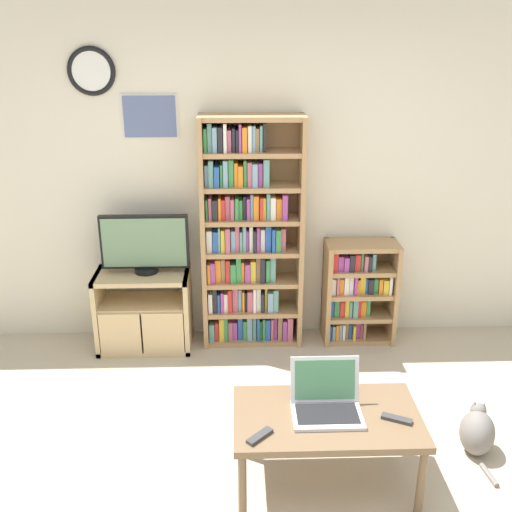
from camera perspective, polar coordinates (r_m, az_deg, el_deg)
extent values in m
cube|color=beige|center=(4.68, 0.53, 7.31)|extent=(6.53, 0.06, 2.60)
torus|color=black|center=(4.63, -15.41, 16.61)|extent=(0.35, 0.04, 0.35)
cylinder|color=white|center=(4.63, -15.41, 16.61)|extent=(0.28, 0.02, 0.28)
cube|color=silver|center=(4.59, -10.07, 12.95)|extent=(0.42, 0.01, 0.33)
cube|color=slate|center=(4.59, -10.08, 12.94)|extent=(0.38, 0.02, 0.30)
cube|color=tan|center=(4.90, -14.61, -5.04)|extent=(0.04, 0.41, 0.63)
cube|color=tan|center=(4.79, -6.47, -5.05)|extent=(0.04, 0.41, 0.63)
cube|color=tan|center=(4.71, -10.82, -1.82)|extent=(0.73, 0.41, 0.04)
cube|color=tan|center=(4.97, -10.36, -8.14)|extent=(0.73, 0.41, 0.04)
cube|color=tan|center=(4.81, -10.64, -4.39)|extent=(0.66, 0.37, 0.04)
cube|color=tan|center=(4.74, -12.80, -7.25)|extent=(0.32, 0.02, 0.34)
cube|color=tan|center=(4.69, -8.83, -7.28)|extent=(0.32, 0.02, 0.34)
cylinder|color=black|center=(4.71, -10.38, -1.29)|extent=(0.18, 0.18, 0.04)
cube|color=black|center=(4.63, -10.57, 1.35)|extent=(0.67, 0.05, 0.42)
cube|color=slate|center=(4.60, -10.62, 1.23)|extent=(0.63, 0.01, 0.38)
cube|color=tan|center=(4.61, -5.00, 1.93)|extent=(0.04, 0.29, 1.82)
cube|color=tan|center=(4.63, 4.25, 2.03)|extent=(0.04, 0.29, 1.82)
cube|color=tan|center=(4.73, -0.41, 2.53)|extent=(0.78, 0.02, 1.82)
cube|color=tan|center=(4.96, -0.34, -7.78)|extent=(0.71, 0.25, 0.04)
cube|color=tan|center=(4.85, -0.35, -5.14)|extent=(0.71, 0.25, 0.04)
cube|color=tan|center=(4.74, -0.36, -2.38)|extent=(0.71, 0.25, 0.04)
cube|color=tan|center=(4.64, -0.36, 0.50)|extent=(0.71, 0.25, 0.04)
cube|color=tan|center=(4.56, -0.37, 3.50)|extent=(0.71, 0.25, 0.04)
cube|color=tan|center=(4.49, -0.38, 6.60)|extent=(0.71, 0.25, 0.04)
cube|color=tan|center=(4.43, -0.39, 9.78)|extent=(0.71, 0.25, 0.04)
cube|color=tan|center=(4.39, -0.40, 13.04)|extent=(0.71, 0.25, 0.04)
cube|color=#5B9389|center=(4.93, -4.19, -6.81)|extent=(0.04, 0.23, 0.15)
cube|color=red|center=(4.93, -3.73, -6.74)|extent=(0.03, 0.21, 0.16)
cube|color=gold|center=(4.92, -3.27, -6.57)|extent=(0.04, 0.21, 0.20)
cube|color=#388947|center=(4.92, -2.86, -6.54)|extent=(0.03, 0.22, 0.20)
cube|color=#B75B70|center=(4.93, -2.45, -6.73)|extent=(0.03, 0.20, 0.16)
cube|color=#9E4293|center=(4.93, -2.02, -6.73)|extent=(0.04, 0.18, 0.15)
cube|color=#2856A8|center=(4.92, -1.52, -6.52)|extent=(0.04, 0.18, 0.19)
cube|color=#388947|center=(4.93, -1.07, -6.66)|extent=(0.03, 0.19, 0.17)
cube|color=#759EB7|center=(4.92, -0.62, -6.52)|extent=(0.04, 0.20, 0.20)
cube|color=#5B9389|center=(4.92, -0.16, -6.51)|extent=(0.03, 0.20, 0.20)
cube|color=#2856A8|center=(4.91, 0.18, -6.51)|extent=(0.02, 0.23, 0.21)
cube|color=#388947|center=(4.94, 0.43, -6.68)|extent=(0.02, 0.18, 0.16)
cube|color=#388947|center=(4.93, 0.72, -6.57)|extent=(0.02, 0.20, 0.19)
cube|color=#2856A8|center=(4.93, 1.09, -6.58)|extent=(0.04, 0.21, 0.18)
cube|color=#B75B70|center=(4.93, 1.49, -6.53)|extent=(0.02, 0.20, 0.19)
cube|color=#9E4293|center=(4.94, 1.82, -6.49)|extent=(0.03, 0.18, 0.19)
cube|color=#93704C|center=(4.93, 2.24, -6.45)|extent=(0.03, 0.21, 0.20)
cube|color=#9E4293|center=(4.93, 2.68, -6.62)|extent=(0.03, 0.23, 0.17)
cube|color=#B75B70|center=(4.93, 3.17, -6.47)|extent=(0.04, 0.23, 0.20)
cube|color=white|center=(4.82, -4.32, -4.08)|extent=(0.03, 0.22, 0.16)
cube|color=#232328|center=(4.81, -3.90, -3.85)|extent=(0.03, 0.22, 0.20)
cube|color=#2856A8|center=(4.81, -3.54, -4.09)|extent=(0.02, 0.21, 0.16)
cube|color=#9E4293|center=(4.81, -3.22, -4.03)|extent=(0.02, 0.21, 0.17)
cube|color=white|center=(4.82, -2.88, -4.08)|extent=(0.03, 0.20, 0.16)
cube|color=red|center=(4.80, -2.49, -3.89)|extent=(0.03, 0.22, 0.19)
cube|color=#B75B70|center=(4.81, -2.01, -3.81)|extent=(0.04, 0.19, 0.20)
cube|color=#759EB7|center=(4.81, -1.54, -3.88)|extent=(0.03, 0.18, 0.19)
cube|color=orange|center=(4.81, -1.22, -3.97)|extent=(0.02, 0.21, 0.18)
cube|color=#232328|center=(4.82, -1.00, -4.01)|extent=(0.02, 0.19, 0.16)
cube|color=#B75B70|center=(4.81, -0.60, -3.95)|extent=(0.04, 0.21, 0.18)
cube|color=white|center=(4.80, -0.17, -3.81)|extent=(0.02, 0.22, 0.20)
cube|color=white|center=(4.81, 0.21, -3.81)|extent=(0.04, 0.19, 0.20)
cube|color=#232328|center=(4.82, 0.61, -4.06)|extent=(0.02, 0.22, 0.16)
cube|color=gold|center=(4.82, 0.91, -3.80)|extent=(0.02, 0.18, 0.19)
cube|color=#759EB7|center=(4.82, 1.33, -3.99)|extent=(0.04, 0.22, 0.17)
cube|color=#5B9389|center=(4.82, 1.84, -3.86)|extent=(0.04, 0.21, 0.19)
cube|color=orange|center=(4.71, -4.47, -1.31)|extent=(0.02, 0.23, 0.16)
cube|color=#9E4293|center=(4.71, -4.10, -1.24)|extent=(0.04, 0.22, 0.17)
cube|color=orange|center=(4.71, -3.61, -1.11)|extent=(0.04, 0.19, 0.19)
cube|color=#93704C|center=(4.71, -3.14, -1.07)|extent=(0.03, 0.19, 0.19)
cube|color=red|center=(4.71, -2.70, -1.12)|extent=(0.03, 0.21, 0.19)
cube|color=#388947|center=(4.71, -2.19, -1.29)|extent=(0.04, 0.22, 0.16)
cube|color=#388947|center=(4.70, -1.68, -0.98)|extent=(0.04, 0.21, 0.21)
cube|color=orange|center=(4.71, -1.28, -1.20)|extent=(0.02, 0.20, 0.17)
cube|color=#9E4293|center=(4.71, -0.83, -1.28)|extent=(0.04, 0.22, 0.16)
cube|color=gold|center=(4.71, -0.31, -1.15)|extent=(0.04, 0.20, 0.17)
cube|color=#93704C|center=(4.71, 0.17, -1.00)|extent=(0.03, 0.19, 0.20)
cube|color=#232328|center=(4.70, 0.64, -0.98)|extent=(0.04, 0.22, 0.21)
cube|color=#388947|center=(4.71, 1.09, -1.08)|extent=(0.03, 0.21, 0.18)
cube|color=#5B9389|center=(4.71, 1.56, -0.92)|extent=(0.04, 0.20, 0.21)
cube|color=white|center=(4.63, -4.43, 1.71)|extent=(0.04, 0.20, 0.17)
cube|color=#2856A8|center=(4.62, -3.86, 1.68)|extent=(0.04, 0.21, 0.17)
cube|color=#5B9389|center=(4.62, -3.50, 1.86)|extent=(0.02, 0.21, 0.20)
cube|color=gold|center=(4.62, -3.16, 1.76)|extent=(0.03, 0.22, 0.18)
cube|color=#B75B70|center=(4.61, -2.70, 1.83)|extent=(0.04, 0.23, 0.19)
cube|color=#759EB7|center=(4.62, -2.21, 1.73)|extent=(0.03, 0.20, 0.17)
cube|color=#B75B70|center=(4.62, -1.80, 1.97)|extent=(0.03, 0.19, 0.21)
cube|color=#5B9389|center=(4.62, -1.45, 1.69)|extent=(0.02, 0.21, 0.16)
cube|color=#759EB7|center=(4.62, -1.12, 1.95)|extent=(0.03, 0.19, 0.20)
cube|color=#9E4293|center=(4.63, -0.82, 1.74)|extent=(0.02, 0.18, 0.16)
cube|color=white|center=(4.62, -0.50, 1.94)|extent=(0.03, 0.20, 0.20)
cube|color=#232328|center=(4.62, -0.16, 1.74)|extent=(0.03, 0.23, 0.17)
cube|color=#9E4293|center=(4.62, 0.18, 1.89)|extent=(0.02, 0.21, 0.19)
cube|color=white|center=(4.63, 0.59, 1.81)|extent=(0.04, 0.18, 0.17)
cube|color=#2856A8|center=(4.62, 1.13, 1.96)|extent=(0.04, 0.20, 0.20)
cube|color=#2856A8|center=(4.62, 1.62, 1.82)|extent=(0.03, 0.23, 0.18)
cube|color=#388947|center=(4.62, 2.06, 1.79)|extent=(0.04, 0.22, 0.18)
cube|color=#B75B70|center=(4.64, 2.54, 1.86)|extent=(0.04, 0.19, 0.18)
cube|color=#388947|center=(4.55, -4.68, 4.66)|extent=(0.02, 0.19, 0.16)
cube|color=#B75B70|center=(4.55, -4.36, 4.73)|extent=(0.02, 0.20, 0.17)
cube|color=#232328|center=(4.54, -3.90, 4.65)|extent=(0.04, 0.21, 0.16)
cube|color=orange|center=(4.54, -3.47, 4.74)|extent=(0.02, 0.21, 0.17)
cube|color=red|center=(4.54, -3.14, 4.68)|extent=(0.03, 0.20, 0.16)
cube|color=#B75B70|center=(4.55, -2.71, 4.83)|extent=(0.03, 0.18, 0.18)
cube|color=#B75B70|center=(4.54, -2.27, 4.70)|extent=(0.03, 0.21, 0.16)
cube|color=#388947|center=(4.54, -1.85, 4.75)|extent=(0.03, 0.21, 0.17)
cube|color=#388947|center=(4.55, -1.48, 4.69)|extent=(0.03, 0.19, 0.15)
cube|color=#232328|center=(4.55, -1.11, 4.82)|extent=(0.02, 0.19, 0.17)
cube|color=#9E4293|center=(4.54, -0.76, 4.75)|extent=(0.02, 0.22, 0.17)
cube|color=#759EB7|center=(4.54, -0.43, 4.94)|extent=(0.02, 0.19, 0.19)
cube|color=orange|center=(4.54, -0.02, 4.88)|extent=(0.04, 0.21, 0.18)
cube|color=red|center=(4.54, 0.45, 4.80)|extent=(0.02, 0.22, 0.17)
cube|color=gold|center=(4.55, 0.76, 4.78)|extent=(0.02, 0.19, 0.17)
cube|color=#5B9389|center=(4.54, 1.12, 4.99)|extent=(0.03, 0.20, 0.20)
cube|color=white|center=(4.55, 1.58, 4.80)|extent=(0.04, 0.20, 0.17)
cube|color=orange|center=(4.56, 2.15, 4.76)|extent=(0.04, 0.19, 0.16)
cube|color=#9E4293|center=(4.55, 2.69, 4.94)|extent=(0.04, 0.22, 0.19)
cube|color=#759EB7|center=(4.49, -4.70, 7.80)|extent=(0.03, 0.18, 0.16)
cube|color=#5B9389|center=(4.48, -4.28, 8.02)|extent=(0.03, 0.21, 0.20)
cube|color=#2856A8|center=(4.48, -3.74, 7.76)|extent=(0.04, 0.23, 0.15)
cube|color=#388947|center=(4.48, -3.30, 7.84)|extent=(0.02, 0.21, 0.16)
cube|color=#759EB7|center=(4.47, -2.92, 8.04)|extent=(0.03, 0.21, 0.20)
cube|color=#388947|center=(4.48, -2.39, 8.08)|extent=(0.04, 0.20, 0.20)
cube|color=orange|center=(4.48, -1.92, 7.94)|extent=(0.03, 0.20, 0.18)
cube|color=orange|center=(4.48, -1.50, 7.80)|extent=(0.04, 0.22, 0.16)
cube|color=#388947|center=(4.48, -1.06, 8.06)|extent=(0.02, 0.20, 0.19)
cube|color=#B75B70|center=(4.47, -0.63, 7.98)|extent=(0.03, 0.21, 0.18)
cube|color=#759EB7|center=(4.47, -0.14, 7.91)|extent=(0.04, 0.23, 0.17)
cube|color=#9E4293|center=(4.48, 0.38, 7.94)|extent=(0.03, 0.20, 0.17)
cube|color=#5B9389|center=(4.47, 0.93, 8.13)|extent=(0.04, 0.22, 0.20)
cube|color=#388947|center=(4.44, -4.82, 11.05)|extent=(0.02, 0.19, 0.17)
cube|color=#5B9389|center=(4.43, -4.40, 11.30)|extent=(0.03, 0.19, 0.20)
cube|color=#759EB7|center=(4.43, -3.93, 11.13)|extent=(0.03, 0.21, 0.18)
cube|color=#232328|center=(4.42, -3.41, 11.15)|extent=(0.04, 0.22, 0.18)
cube|color=white|center=(4.42, -2.95, 11.32)|extent=(0.02, 0.22, 0.21)
cube|color=#B75B70|center=(4.43, -2.57, 11.02)|extent=(0.03, 0.19, 0.16)
cube|color=#232328|center=(4.43, -2.15, 11.11)|extent=(0.02, 0.19, 0.17)
cube|color=#232328|center=(4.43, -1.81, 11.04)|extent=(0.02, 0.20, 0.16)
cube|color=#9E4293|center=(4.42, -1.53, 11.30)|extent=(0.02, 0.22, 0.20)
cube|color=orange|center=(4.42, -1.11, 11.17)|extent=(0.03, 0.22, 0.18)
cube|color=white|center=(4.43, -0.63, 11.23)|extent=(0.03, 0.20, 0.19)
cube|color=#759EB7|center=(4.43, -0.24, 11.23)|extent=(0.02, 0.19, 0.18)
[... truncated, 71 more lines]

